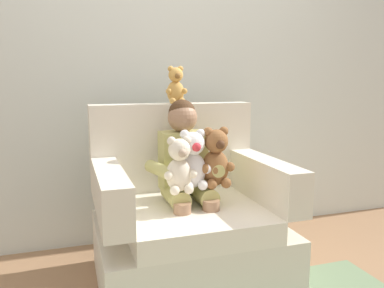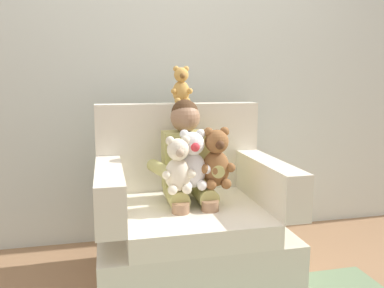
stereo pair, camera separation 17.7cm
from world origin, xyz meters
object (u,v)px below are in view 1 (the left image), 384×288
Objects in this scene: plush_cream at (179,166)px; plush_honey_on_backrest at (176,86)px; armchair at (187,223)px; plush_brown at (216,159)px; plush_white at (193,161)px; seated_child at (186,165)px.

plush_honey_on_backrest reaches higher than plush_cream.
armchair reaches higher than plush_brown.
plush_white reaches higher than plush_cream.
plush_brown is (0.13, -0.10, 0.39)m from armchair.
plush_white is at bearing 167.79° from plush_brown.
plush_honey_on_backrest reaches higher than armchair.
seated_child is at bearing 95.34° from plush_white.
armchair is 0.34m from seated_child.
plush_cream is 1.27× the size of plush_honey_on_backrest.
plush_honey_on_backrest reaches higher than plush_brown.
seated_child is 0.19m from plush_brown.
plush_honey_on_backrest is at bearing 85.97° from armchair.
seated_child reaches higher than plush_white.
armchair is 0.43m from plush_brown.
plush_brown is at bearing 4.99° from plush_white.
armchair is at bearing -91.55° from seated_child.
plush_brown is (0.13, -0.12, 0.05)m from seated_child.
plush_brown reaches higher than plush_white.
plush_white is (0.00, -0.12, 0.05)m from seated_child.
plush_white is (-0.00, -0.10, 0.39)m from armchair.
seated_child is 0.13m from plush_white.
plush_honey_on_backrest is (0.02, 0.31, 0.78)m from armchair.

